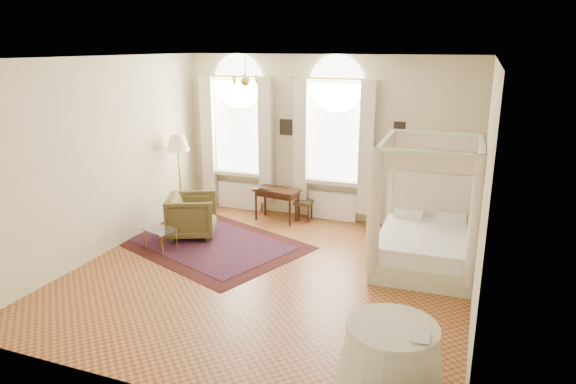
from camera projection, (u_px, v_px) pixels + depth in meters
name	position (u px, v px, depth m)	size (l,w,h in m)	color
ground	(269.00, 275.00, 8.04)	(6.00, 6.00, 0.00)	#A15E2E
room_walls	(268.00, 151.00, 7.50)	(6.00, 6.00, 6.00)	beige
window_left	(238.00, 142.00, 10.86)	(1.62, 0.27, 3.29)	white
window_right	(334.00, 149.00, 10.15)	(1.62, 0.27, 3.29)	white
chandelier	(245.00, 80.00, 8.62)	(0.51, 0.45, 0.50)	gold
wall_pictures	(330.00, 128.00, 10.16)	(2.54, 0.03, 0.39)	black
canopy_bed	(425.00, 240.00, 8.20)	(1.63, 1.98, 2.08)	beige
nightstand	(460.00, 224.00, 9.48)	(0.39, 0.35, 0.56)	#351B0E
nightstand_lamp	(464.00, 196.00, 9.40)	(0.25, 0.25, 0.36)	gold
writing_desk	(277.00, 194.00, 10.37)	(0.95, 0.59, 0.67)	#351B0E
laptop	(265.00, 188.00, 10.35)	(0.31, 0.20, 0.02)	black
stool	(304.00, 204.00, 10.50)	(0.37, 0.37, 0.41)	#45391D
armchair	(192.00, 216.00, 9.57)	(0.85, 0.88, 0.80)	#4D4421
coffee_table	(160.00, 232.00, 8.94)	(0.64, 0.53, 0.37)	white
floor_lamp	(178.00, 147.00, 10.16)	(0.46, 0.46, 1.78)	gold
oriental_rug	(211.00, 243.00, 9.29)	(3.84, 3.32, 0.01)	#3C100E
side_table	(391.00, 360.00, 5.22)	(1.14, 1.14, 0.78)	beige
book	(410.00, 335.00, 4.92)	(0.19, 0.26, 0.02)	black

